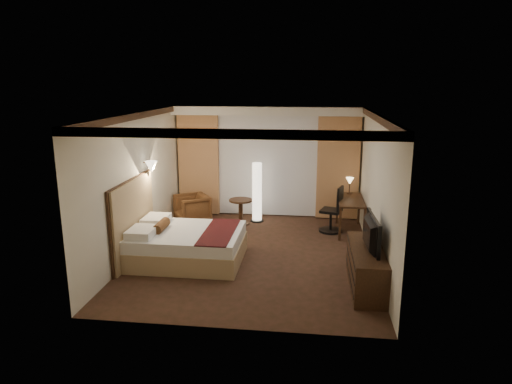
# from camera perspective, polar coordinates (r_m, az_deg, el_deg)

# --- Properties ---
(floor) EXTENTS (4.50, 5.50, 0.01)m
(floor) POSITION_cam_1_polar(r_m,az_deg,el_deg) (8.93, -0.32, -7.79)
(floor) COLOR #2E2012
(floor) RESTS_ON ground
(ceiling) EXTENTS (4.50, 5.50, 0.01)m
(ceiling) POSITION_cam_1_polar(r_m,az_deg,el_deg) (8.33, -0.34, 9.75)
(ceiling) COLOR white
(ceiling) RESTS_ON back_wall
(back_wall) EXTENTS (4.50, 0.02, 2.70)m
(back_wall) POSITION_cam_1_polar(r_m,az_deg,el_deg) (11.21, 1.48, 3.82)
(back_wall) COLOR white
(back_wall) RESTS_ON floor
(left_wall) EXTENTS (0.02, 5.50, 2.70)m
(left_wall) POSITION_cam_1_polar(r_m,az_deg,el_deg) (9.09, -14.54, 1.04)
(left_wall) COLOR white
(left_wall) RESTS_ON floor
(right_wall) EXTENTS (0.02, 5.50, 2.70)m
(right_wall) POSITION_cam_1_polar(r_m,az_deg,el_deg) (8.55, 14.80, 0.23)
(right_wall) COLOR white
(right_wall) RESTS_ON floor
(crown_molding) EXTENTS (4.50, 5.50, 0.12)m
(crown_molding) POSITION_cam_1_polar(r_m,az_deg,el_deg) (8.34, -0.34, 9.34)
(crown_molding) COLOR black
(crown_molding) RESTS_ON ceiling
(soffit) EXTENTS (4.50, 0.50, 0.20)m
(soffit) POSITION_cam_1_polar(r_m,az_deg,el_deg) (10.82, 1.39, 10.13)
(soffit) COLOR white
(soffit) RESTS_ON ceiling
(curtain_sheer) EXTENTS (2.48, 0.04, 2.45)m
(curtain_sheer) POSITION_cam_1_polar(r_m,az_deg,el_deg) (11.15, 1.43, 3.24)
(curtain_sheer) COLOR silver
(curtain_sheer) RESTS_ON back_wall
(curtain_left_drape) EXTENTS (1.00, 0.14, 2.45)m
(curtain_left_drape) POSITION_cam_1_polar(r_m,az_deg,el_deg) (11.38, -7.16, 3.36)
(curtain_left_drape) COLOR tan
(curtain_left_drape) RESTS_ON back_wall
(curtain_right_drape) EXTENTS (1.00, 0.14, 2.45)m
(curtain_right_drape) POSITION_cam_1_polar(r_m,az_deg,el_deg) (11.06, 10.21, 2.94)
(curtain_right_drape) COLOR tan
(curtain_right_drape) RESTS_ON back_wall
(wall_sconce) EXTENTS (0.24, 0.24, 0.24)m
(wall_sconce) POSITION_cam_1_polar(r_m,az_deg,el_deg) (9.30, -12.96, 3.11)
(wall_sconce) COLOR white
(wall_sconce) RESTS_ON left_wall
(bed) EXTENTS (2.02, 1.58, 0.59)m
(bed) POSITION_cam_1_polar(r_m,az_deg,el_deg) (8.65, -8.54, -6.61)
(bed) COLOR white
(bed) RESTS_ON floor
(headboard) EXTENTS (0.12, 1.88, 1.50)m
(headboard) POSITION_cam_1_polar(r_m,az_deg,el_deg) (8.82, -15.05, -3.40)
(headboard) COLOR tan
(headboard) RESTS_ON floor
(armchair) EXTENTS (0.96, 0.97, 0.74)m
(armchair) POSITION_cam_1_polar(r_m,az_deg,el_deg) (10.87, -8.01, -1.93)
(armchair) COLOR #492E16
(armchair) RESTS_ON floor
(side_table) EXTENTS (0.54, 0.54, 0.60)m
(side_table) POSITION_cam_1_polar(r_m,az_deg,el_deg) (10.67, -1.92, -2.49)
(side_table) COLOR black
(side_table) RESTS_ON floor
(floor_lamp) EXTENTS (0.30, 0.30, 1.43)m
(floor_lamp) POSITION_cam_1_polar(r_m,az_deg,el_deg) (10.78, 0.13, -0.02)
(floor_lamp) COLOR white
(floor_lamp) RESTS_ON floor
(desk) EXTENTS (0.55, 1.30, 0.75)m
(desk) POSITION_cam_1_polar(r_m,az_deg,el_deg) (10.32, 11.67, -2.89)
(desk) COLOR black
(desk) RESTS_ON floor
(desk_lamp) EXTENTS (0.18, 0.18, 0.34)m
(desk_lamp) POSITION_cam_1_polar(r_m,az_deg,el_deg) (10.67, 11.61, 0.67)
(desk_lamp) COLOR #FFD899
(desk_lamp) RESTS_ON desk
(office_chair) EXTENTS (0.63, 0.63, 1.05)m
(office_chair) POSITION_cam_1_polar(r_m,az_deg,el_deg) (10.21, 9.36, -2.11)
(office_chair) COLOR black
(office_chair) RESTS_ON floor
(dresser) EXTENTS (0.50, 1.70, 0.66)m
(dresser) POSITION_cam_1_polar(r_m,az_deg,el_deg) (7.72, 13.60, -9.13)
(dresser) COLOR black
(dresser) RESTS_ON floor
(television) EXTENTS (0.66, 1.07, 0.14)m
(television) POSITION_cam_1_polar(r_m,az_deg,el_deg) (7.49, 13.64, -4.69)
(television) COLOR black
(television) RESTS_ON dresser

